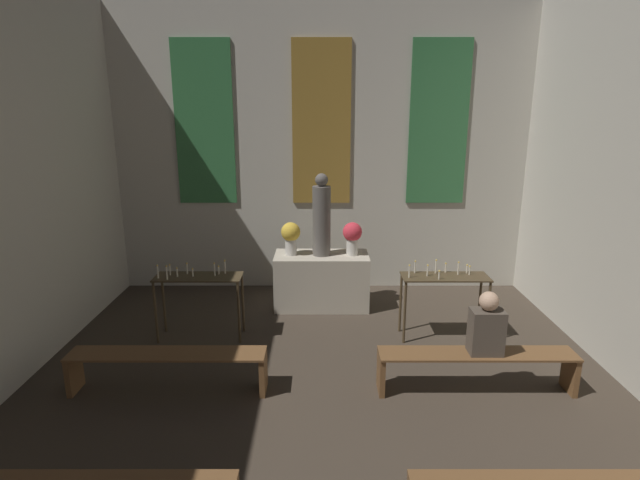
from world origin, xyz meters
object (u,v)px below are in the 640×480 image
object	(u,v)px
altar	(320,281)
candle_rack_right	(443,286)
statue	(320,218)
candle_rack_left	(197,286)
person_seated	(485,326)
pew_back_right	(475,362)
pew_back_left	(166,363)
flower_vase_right	(351,235)
flower_vase_left	(289,235)

from	to	relation	value
altar	candle_rack_right	world-z (taller)	candle_rack_right
statue	candle_rack_left	bearing A→B (deg)	-145.97
person_seated	pew_back_right	bearing A→B (deg)	-180.00
altar	person_seated	xyz separation A→B (m)	(1.81, -2.53, 0.36)
pew_back_left	person_seated	world-z (taller)	person_seated
candle_rack_right	pew_back_right	distance (m)	1.45
flower_vase_right	candle_rack_right	xyz separation A→B (m)	(1.20, -1.14, -0.42)
candle_rack_left	candle_rack_right	size ratio (longest dim) A/B	1.00
altar	person_seated	size ratio (longest dim) A/B	2.07
candle_rack_left	pew_back_right	world-z (taller)	candle_rack_left
candle_rack_left	altar	bearing A→B (deg)	34.03
flower_vase_right	pew_back_right	size ratio (longest dim) A/B	0.24
statue	person_seated	size ratio (longest dim) A/B	1.79
statue	pew_back_right	world-z (taller)	statue
flower_vase_left	person_seated	bearing A→B (deg)	-47.85
candle_rack_right	pew_back_right	bearing A→B (deg)	-87.94
altar	flower_vase_right	world-z (taller)	flower_vase_right
pew_back_left	altar	bearing A→B (deg)	55.63
candle_rack_left	person_seated	distance (m)	3.76
statue	flower_vase_right	xyz separation A→B (m)	(0.48, 0.00, -0.28)
flower_vase_right	altar	bearing A→B (deg)	-180.00
candle_rack_left	pew_back_right	xyz separation A→B (m)	(3.42, -1.39, -0.41)
pew_back_right	statue	bearing A→B (deg)	124.37
candle_rack_left	pew_back_right	distance (m)	3.71
flower_vase_left	person_seated	world-z (taller)	flower_vase_left
altar	pew_back_left	size ratio (longest dim) A/B	0.68
statue	flower_vase_right	bearing A→B (deg)	0.00
pew_back_left	person_seated	bearing A→B (deg)	0.00
candle_rack_left	flower_vase_right	bearing A→B (deg)	27.70
person_seated	candle_rack_left	bearing A→B (deg)	158.31
statue	pew_back_right	xyz separation A→B (m)	(1.73, -2.53, -1.11)
statue	candle_rack_left	distance (m)	2.15
flower_vase_left	altar	bearing A→B (deg)	-0.00
flower_vase_right	candle_rack_right	bearing A→B (deg)	-43.55
flower_vase_left	candle_rack_right	bearing A→B (deg)	-27.74
altar	person_seated	distance (m)	3.13
candle_rack_right	pew_back_right	world-z (taller)	candle_rack_right
flower_vase_left	pew_back_right	size ratio (longest dim) A/B	0.24
pew_back_left	candle_rack_right	bearing A→B (deg)	22.21
altar	person_seated	world-z (taller)	person_seated
flower_vase_left	pew_back_right	world-z (taller)	flower_vase_left
altar	flower_vase_left	world-z (taller)	flower_vase_left
altar	candle_rack_right	distance (m)	2.05
flower_vase_right	candle_rack_left	size ratio (longest dim) A/B	0.44
candle_rack_left	flower_vase_left	bearing A→B (deg)	43.42
pew_back_right	altar	bearing A→B (deg)	124.37
altar	pew_back_left	distance (m)	3.06
candle_rack_left	candle_rack_right	xyz separation A→B (m)	(3.37, 0.00, -0.00)
person_seated	candle_rack_right	bearing A→B (deg)	95.20
statue	candle_rack_left	size ratio (longest dim) A/B	1.09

